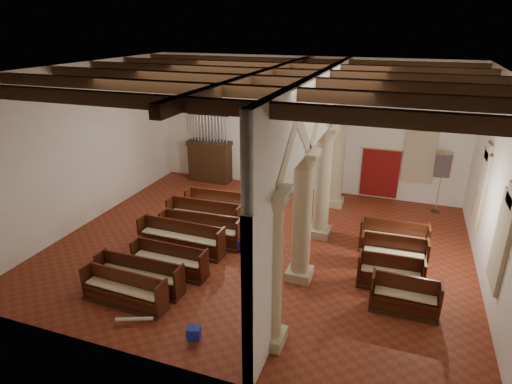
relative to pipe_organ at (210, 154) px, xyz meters
The scene contains 31 objects.
floor 7.24m from the pipe_organ, 50.71° to the right, with size 14.00×14.00×0.00m, color maroon.
ceiling 8.48m from the pipe_organ, 50.71° to the right, with size 14.00×14.00×0.00m, color #332311.
wall_back 4.81m from the pipe_organ, ahead, with size 14.00×0.02×6.00m, color white.
wall_front 12.46m from the pipe_organ, 68.63° to the right, with size 14.00×0.02×6.00m, color white.
wall_left 6.26m from the pipe_organ, 114.44° to the right, with size 0.02×12.00×6.00m, color white.
wall_right 12.85m from the pipe_organ, 25.56° to the right, with size 0.02×12.00×6.00m, color white.
ceiling_beams 8.38m from the pipe_organ, 50.71° to the right, with size 13.80×11.80×0.30m, color #352011, non-canonical shape.
arcade 8.65m from the pipe_organ, 41.12° to the right, with size 0.90×11.90×6.00m.
window_right_a 13.47m from the pipe_organ, 31.37° to the right, with size 0.03×1.00×2.20m, color #2E694C.
window_right_b 11.89m from the pipe_organ, 14.65° to the right, with size 0.03×1.00×2.20m, color #2E694C.
window_back 9.55m from the pipe_organ, ahead, with size 1.00×0.03×2.20m, color #2E694C.
pipe_organ is the anchor object (origin of this frame).
lectern 2.53m from the pipe_organ, ahead, with size 0.54×0.58×1.11m.
dossal_curtain 8.01m from the pipe_organ, ahead, with size 1.80×0.07×2.17m.
processional_banner 10.42m from the pipe_organ, ahead, with size 0.60×0.77×2.64m.
hymnal_box_a 11.60m from the pipe_organ, 66.79° to the right, with size 0.32×0.26×0.32m, color navy.
hymnal_box_b 8.73m from the pipe_organ, 68.02° to the right, with size 0.29×0.24×0.29m, color navy.
hymnal_box_c 7.40m from the pipe_organ, 56.27° to the right, with size 0.33×0.27×0.33m, color #17148F.
tube_heater_a 10.98m from the pipe_organ, 75.21° to the right, with size 0.10×0.10×0.97m, color silver.
tube_heater_b 9.32m from the pipe_organ, 81.15° to the right, with size 0.09×0.09×0.92m, color silver.
nave_pew_0 10.15m from the pipe_organ, 78.37° to the right, with size 2.58×0.76×0.96m.
nave_pew_1 9.38m from the pipe_organ, 77.55° to the right, with size 2.73×0.66×0.97m.
nave_pew_2 8.51m from the pipe_organ, 73.38° to the right, with size 2.48×0.68×0.97m.
nave_pew_3 7.11m from the pipe_organ, 72.94° to the right, with size 3.11×0.78×1.06m.
nave_pew_4 6.56m from the pipe_organ, 67.71° to the right, with size 2.97×0.91×1.10m.
nave_pew_5 5.47m from the pipe_organ, 67.14° to the right, with size 2.91×0.83×1.13m.
nave_pew_6 4.59m from the pipe_organ, 59.38° to the right, with size 2.90×0.88×1.12m.
aisle_pew_0 12.12m from the pipe_organ, 39.18° to the right, with size 1.80×0.69×1.03m.
aisle_pew_1 11.12m from the pipe_organ, 36.33° to the right, with size 1.92×0.76×1.00m.
aisle_pew_2 10.52m from the pipe_organ, 31.29° to the right, with size 2.07×0.82×1.08m.
aisle_pew_3 9.96m from the pipe_organ, 26.16° to the right, with size 2.25×0.81×1.11m.
Camera 1 is at (4.32, -12.54, 7.34)m, focal length 30.00 mm.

